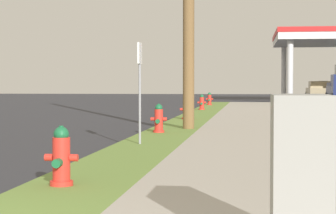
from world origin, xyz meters
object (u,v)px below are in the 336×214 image
at_px(fire_hydrant_third, 186,110).
at_px(fire_hydrant_fifth, 209,99).
at_px(fire_hydrant_nearest, 61,159).
at_px(fire_hydrant_second, 159,120).
at_px(utility_cabinet, 300,182).
at_px(fire_hydrant_fourth, 202,103).
at_px(street_sign_post, 140,72).
at_px(car_tan_by_near_pump, 319,91).

xyz_separation_m(fire_hydrant_third, fire_hydrant_fifth, (-0.14, 15.14, 0.00)).
xyz_separation_m(fire_hydrant_nearest, fire_hydrant_third, (0.02, 15.08, 0.00)).
distance_m(fire_hydrant_second, utility_cabinet, 12.09).
relative_size(fire_hydrant_fourth, utility_cabinet, 0.63).
distance_m(fire_hydrant_nearest, fire_hydrant_third, 15.08).
xyz_separation_m(fire_hydrant_fourth, fire_hydrant_fifth, (-0.07, 6.81, 0.00)).
xyz_separation_m(fire_hydrant_third, fire_hydrant_fourth, (-0.07, 8.33, 0.00)).
relative_size(fire_hydrant_third, fire_hydrant_fourth, 1.00).
xyz_separation_m(fire_hydrant_fourth, street_sign_post, (0.06, -17.83, 1.19)).
bearing_deg(fire_hydrant_fifth, street_sign_post, -89.69).
height_order(fire_hydrant_third, utility_cabinet, utility_cabinet).
bearing_deg(fire_hydrant_second, car_tan_by_near_pump, 78.27).
distance_m(fire_hydrant_nearest, fire_hydrant_second, 8.77).
height_order(fire_hydrant_fourth, utility_cabinet, utility_cabinet).
distance_m(fire_hydrant_nearest, car_tan_by_near_pump, 47.62).
bearing_deg(fire_hydrant_fifth, fire_hydrant_nearest, -89.78).
xyz_separation_m(street_sign_post, car_tan_by_near_pump, (7.87, 41.39, -0.91)).
xyz_separation_m(fire_hydrant_fifth, car_tan_by_near_pump, (8.01, 16.75, 0.28)).
xyz_separation_m(fire_hydrant_fifth, street_sign_post, (0.13, -24.63, 1.19)).
xyz_separation_m(fire_hydrant_nearest, fire_hydrant_fourth, (-0.04, 23.40, 0.00)).
xyz_separation_m(fire_hydrant_second, fire_hydrant_fifth, (-0.07, 21.44, 0.00)).
distance_m(fire_hydrant_fifth, car_tan_by_near_pump, 18.57).
xyz_separation_m(fire_hydrant_nearest, fire_hydrant_second, (-0.04, 8.77, 0.00)).
bearing_deg(utility_cabinet, fire_hydrant_fifth, 94.83).
distance_m(fire_hydrant_fourth, fire_hydrant_fifth, 6.81).
relative_size(fire_hydrant_second, fire_hydrant_third, 1.00).
bearing_deg(fire_hydrant_nearest, utility_cabinet, -48.10).
distance_m(fire_hydrant_second, street_sign_post, 3.41).
bearing_deg(fire_hydrant_third, street_sign_post, -90.04).
relative_size(fire_hydrant_second, street_sign_post, 0.35).
xyz_separation_m(utility_cabinet, car_tan_by_near_pump, (5.20, 49.96, 0.05)).
height_order(fire_hydrant_fifth, utility_cabinet, utility_cabinet).
height_order(fire_hydrant_nearest, fire_hydrant_fifth, same).
distance_m(utility_cabinet, car_tan_by_near_pump, 50.23).
distance_m(fire_hydrant_fourth, car_tan_by_near_pump, 24.86).
distance_m(fire_hydrant_nearest, street_sign_post, 5.70).
distance_m(fire_hydrant_third, fire_hydrant_fifth, 15.14).
height_order(fire_hydrant_fourth, car_tan_by_near_pump, car_tan_by_near_pump).
bearing_deg(car_tan_by_near_pump, fire_hydrant_fifth, -115.54).
distance_m(fire_hydrant_fourth, utility_cabinet, 26.55).
xyz_separation_m(fire_hydrant_nearest, car_tan_by_near_pump, (7.89, 46.96, 0.28)).
relative_size(fire_hydrant_fourth, street_sign_post, 0.35).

